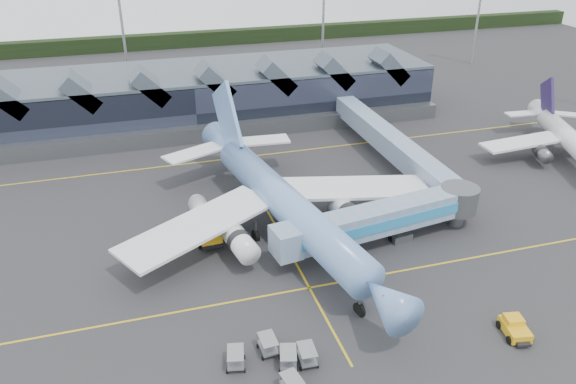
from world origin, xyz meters
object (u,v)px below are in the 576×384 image
object	(u,v)px
regional_jet	(570,140)
pushback_tug	(515,328)
main_airliner	(281,200)
jet_bridge	(392,217)
fuel_truck	(204,219)

from	to	relation	value
regional_jet	pushback_tug	bearing A→B (deg)	-117.12
main_airliner	regional_jet	bearing A→B (deg)	-0.42
jet_bridge	regional_jet	bearing A→B (deg)	12.52
regional_jet	pushback_tug	size ratio (longest dim) A/B	7.61
jet_bridge	pushback_tug	xyz separation A→B (m)	(4.05, -18.39, -2.73)
fuel_truck	jet_bridge	bearing A→B (deg)	-25.05
pushback_tug	regional_jet	bearing A→B (deg)	54.72
jet_bridge	pushback_tug	world-z (taller)	jet_bridge
main_airliner	pushback_tug	world-z (taller)	main_airliner
pushback_tug	fuel_truck	bearing A→B (deg)	143.60
main_airliner	fuel_truck	distance (m)	10.00
regional_jet	jet_bridge	xyz separation A→B (m)	(-37.83, -14.47, 0.10)
fuel_truck	pushback_tug	world-z (taller)	fuel_truck
main_airliner	fuel_truck	size ratio (longest dim) A/B	4.77
regional_jet	pushback_tug	xyz separation A→B (m)	(-33.78, -32.86, -2.63)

